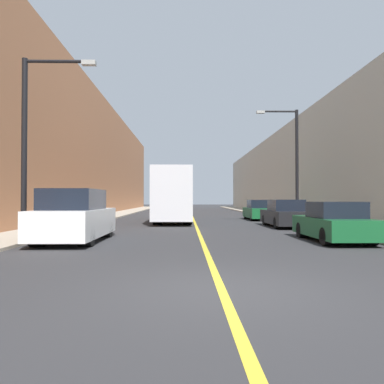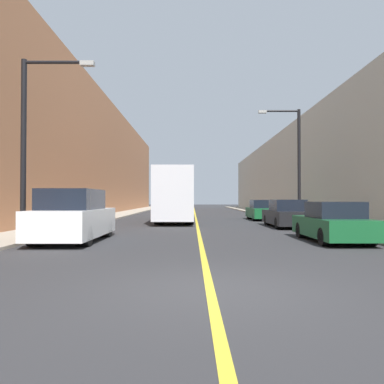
{
  "view_description": "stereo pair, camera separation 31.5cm",
  "coord_description": "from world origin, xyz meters",
  "px_view_note": "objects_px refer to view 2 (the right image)",
  "views": [
    {
      "loc": [
        -0.63,
        -6.49,
        1.57
      ],
      "look_at": [
        -0.28,
        12.66,
        1.93
      ],
      "focal_mm": 35.0,
      "sensor_mm": 36.0,
      "label": 1
    },
    {
      "loc": [
        -0.31,
        -6.49,
        1.57
      ],
      "look_at": [
        -0.28,
        12.66,
        1.93
      ],
      "focal_mm": 35.0,
      "sensor_mm": 36.0,
      "label": 2
    }
  ],
  "objects_px": {
    "bus": "(176,195)",
    "street_lamp_left": "(30,135)",
    "car_right_mid": "(286,215)",
    "car_right_far": "(261,211)",
    "parked_suv_left": "(73,217)",
    "car_right_near": "(332,224)",
    "street_lamp_right": "(295,157)"
  },
  "relations": [
    {
      "from": "parked_suv_left",
      "to": "car_right_near",
      "type": "relative_size",
      "value": 1.14
    },
    {
      "from": "bus",
      "to": "street_lamp_left",
      "type": "relative_size",
      "value": 1.75
    },
    {
      "from": "car_right_mid",
      "to": "street_lamp_left",
      "type": "height_order",
      "value": "street_lamp_left"
    },
    {
      "from": "parked_suv_left",
      "to": "car_right_mid",
      "type": "xyz_separation_m",
      "value": [
        9.64,
        7.01,
        -0.2
      ]
    },
    {
      "from": "car_right_mid",
      "to": "street_lamp_right",
      "type": "distance_m",
      "value": 4.44
    },
    {
      "from": "bus",
      "to": "street_lamp_right",
      "type": "bearing_deg",
      "value": -23.34
    },
    {
      "from": "car_right_mid",
      "to": "car_right_near",
      "type": "bearing_deg",
      "value": -90.64
    },
    {
      "from": "bus",
      "to": "car_right_near",
      "type": "bearing_deg",
      "value": -63.84
    },
    {
      "from": "street_lamp_right",
      "to": "car_right_near",
      "type": "bearing_deg",
      "value": -97.56
    },
    {
      "from": "parked_suv_left",
      "to": "car_right_far",
      "type": "distance_m",
      "value": 17.09
    },
    {
      "from": "parked_suv_left",
      "to": "car_right_mid",
      "type": "bearing_deg",
      "value": 36.05
    },
    {
      "from": "car_right_mid",
      "to": "street_lamp_right",
      "type": "xyz_separation_m",
      "value": [
        1.19,
        2.47,
        3.49
      ]
    },
    {
      "from": "car_right_far",
      "to": "street_lamp_left",
      "type": "bearing_deg",
      "value": -127.26
    },
    {
      "from": "street_lamp_left",
      "to": "bus",
      "type": "bearing_deg",
      "value": 70.28
    },
    {
      "from": "bus",
      "to": "car_right_far",
      "type": "relative_size",
      "value": 2.61
    },
    {
      "from": "bus",
      "to": "street_lamp_left",
      "type": "xyz_separation_m",
      "value": [
        -4.71,
        -13.14,
        2.02
      ]
    },
    {
      "from": "car_right_mid",
      "to": "car_right_far",
      "type": "bearing_deg",
      "value": 90.21
    },
    {
      "from": "car_right_near",
      "to": "street_lamp_right",
      "type": "distance_m",
      "value": 10.25
    },
    {
      "from": "car_right_far",
      "to": "street_lamp_right",
      "type": "height_order",
      "value": "street_lamp_right"
    },
    {
      "from": "bus",
      "to": "parked_suv_left",
      "type": "height_order",
      "value": "bus"
    },
    {
      "from": "car_right_near",
      "to": "bus",
      "type": "bearing_deg",
      "value": 116.16
    },
    {
      "from": "car_right_mid",
      "to": "car_right_far",
      "type": "xyz_separation_m",
      "value": [
        -0.03,
        7.12,
        -0.01
      ]
    },
    {
      "from": "street_lamp_right",
      "to": "car_right_mid",
      "type": "bearing_deg",
      "value": -115.64
    },
    {
      "from": "parked_suv_left",
      "to": "car_right_near",
      "type": "distance_m",
      "value": 9.56
    },
    {
      "from": "car_right_mid",
      "to": "street_lamp_left",
      "type": "xyz_separation_m",
      "value": [
        -11.08,
        -7.41,
        3.19
      ]
    },
    {
      "from": "car_right_mid",
      "to": "car_right_far",
      "type": "height_order",
      "value": "car_right_mid"
    },
    {
      "from": "bus",
      "to": "car_right_near",
      "type": "relative_size",
      "value": 2.63
    },
    {
      "from": "car_right_near",
      "to": "street_lamp_left",
      "type": "distance_m",
      "value": 11.47
    },
    {
      "from": "car_right_far",
      "to": "street_lamp_right",
      "type": "bearing_deg",
      "value": -75.37
    },
    {
      "from": "bus",
      "to": "street_lamp_right",
      "type": "relative_size",
      "value": 1.61
    },
    {
      "from": "bus",
      "to": "parked_suv_left",
      "type": "bearing_deg",
      "value": -104.39
    },
    {
      "from": "car_right_near",
      "to": "car_right_mid",
      "type": "height_order",
      "value": "car_right_mid"
    }
  ]
}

